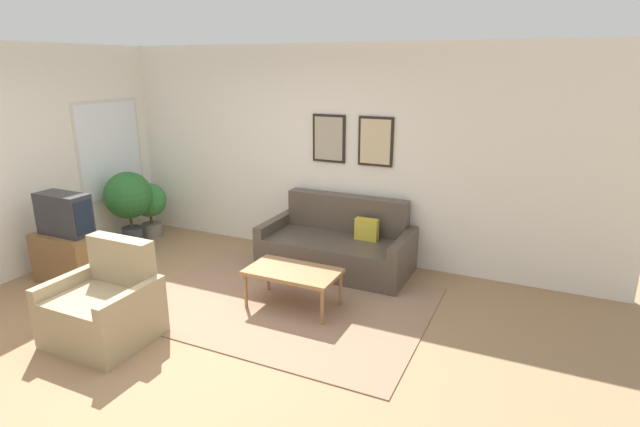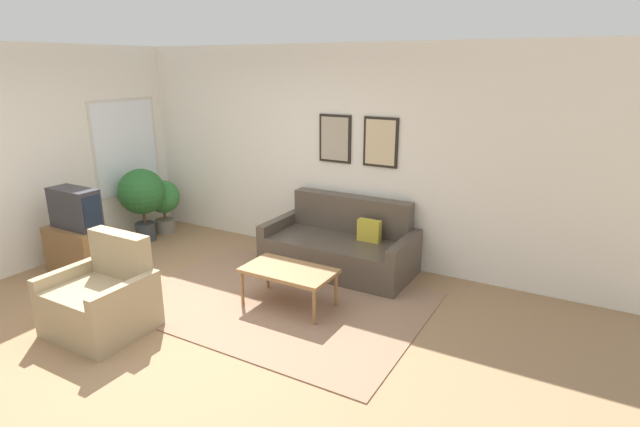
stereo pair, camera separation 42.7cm
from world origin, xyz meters
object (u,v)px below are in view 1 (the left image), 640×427
couch (338,246)px  potted_plant_tall (129,198)px  tv (64,214)px  armchair (105,308)px  coffee_table (293,273)px

couch → potted_plant_tall: (-2.93, -0.46, 0.39)m
tv → armchair: tv is taller
tv → potted_plant_tall: bearing=102.5°
couch → armchair: 2.76m
coffee_table → tv: (-2.65, -0.52, 0.44)m
couch → coffee_table: couch is taller
coffee_table → armchair: size_ratio=1.06×
potted_plant_tall → armchair: bearing=-50.2°
tv → armchair: bearing=-29.0°
coffee_table → couch: bearing=89.4°
couch → tv: bearing=-147.9°
tv → potted_plant_tall: 1.25m
armchair → tv: bearing=158.0°
coffee_table → tv: bearing=-169.0°
armchair → potted_plant_tall: size_ratio=0.86×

